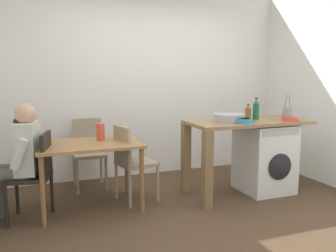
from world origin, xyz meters
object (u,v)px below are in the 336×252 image
(chair_person_seat, at_px, (36,171))
(chair_spare_by_wall, at_px, (88,149))
(dining_table, at_px, (89,152))
(washing_machine, at_px, (264,158))
(seated_person, at_px, (19,156))
(bottle_tall_green, at_px, (248,112))
(mixing_bowl, at_px, (244,121))
(bottle_squat_brown, at_px, (256,109))
(chair_opposite, at_px, (131,159))
(colander, at_px, (290,118))
(vase, at_px, (101,132))
(utensil_crock, at_px, (287,112))

(chair_person_seat, relative_size, chair_spare_by_wall, 1.00)
(dining_table, bearing_deg, washing_machine, -4.99)
(chair_spare_by_wall, relative_size, seated_person, 0.75)
(chair_person_seat, bearing_deg, bottle_tall_green, -76.29)
(dining_table, xyz_separation_m, mixing_bowl, (1.71, -0.39, 0.31))
(chair_spare_by_wall, relative_size, mixing_bowl, 4.37)
(seated_person, xyz_separation_m, bottle_squat_brown, (2.76, -0.05, 0.37))
(dining_table, xyz_separation_m, bottle_tall_green, (1.96, -0.10, 0.36))
(chair_opposite, relative_size, bottle_tall_green, 4.65)
(bottle_tall_green, relative_size, colander, 0.97)
(mixing_bowl, bearing_deg, chair_person_seat, 173.20)
(seated_person, height_order, vase, seated_person)
(utensil_crock, xyz_separation_m, vase, (-2.38, 0.24, -0.15))
(chair_person_seat, distance_m, colander, 2.95)
(colander, bearing_deg, mixing_bowl, 178.22)
(chair_person_seat, bearing_deg, vase, -59.33)
(bottle_squat_brown, bearing_deg, vase, 173.01)
(chair_opposite, distance_m, seated_person, 1.20)
(utensil_crock, bearing_deg, chair_person_seat, 179.63)
(dining_table, distance_m, chair_spare_by_wall, 0.79)
(dining_table, xyz_separation_m, chair_opposite, (0.48, 0.03, -0.14))
(bottle_squat_brown, relative_size, colander, 1.38)
(chair_opposite, bearing_deg, chair_spare_by_wall, -165.15)
(bottle_squat_brown, relative_size, utensil_crock, 0.92)
(dining_table, distance_m, mixing_bowl, 1.78)
(bottle_tall_green, xyz_separation_m, vase, (-1.81, 0.20, -0.17))
(colander, distance_m, vase, 2.27)
(chair_spare_by_wall, height_order, utensil_crock, utensil_crock)
(dining_table, height_order, colander, colander)
(chair_spare_by_wall, bearing_deg, chair_opposite, 117.36)
(utensil_crock, distance_m, vase, 2.40)
(colander, bearing_deg, bottle_squat_brown, 137.83)
(chair_opposite, bearing_deg, mixing_bowl, 59.04)
(seated_person, xyz_separation_m, bottle_tall_green, (2.66, -0.02, 0.34))
(seated_person, distance_m, colander, 3.09)
(washing_machine, distance_m, bottle_squat_brown, 0.63)
(mixing_bowl, bearing_deg, seated_person, 172.76)
(mixing_bowl, bearing_deg, utensil_crock, 16.92)
(chair_opposite, height_order, utensil_crock, utensil_crock)
(chair_opposite, xyz_separation_m, bottle_squat_brown, (1.58, -0.17, 0.54))
(chair_person_seat, distance_m, mixing_bowl, 2.32)
(chair_spare_by_wall, height_order, bottle_tall_green, bottle_tall_green)
(vase, bearing_deg, colander, -12.95)
(seated_person, bearing_deg, dining_table, -70.15)
(seated_person, bearing_deg, bottle_squat_brown, -77.74)
(dining_table, xyz_separation_m, seated_person, (-0.70, -0.08, 0.03))
(colander, bearing_deg, seated_person, 173.90)
(chair_opposite, distance_m, washing_machine, 1.71)
(utensil_crock, bearing_deg, mixing_bowl, -163.08)
(chair_opposite, distance_m, bottle_squat_brown, 1.67)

